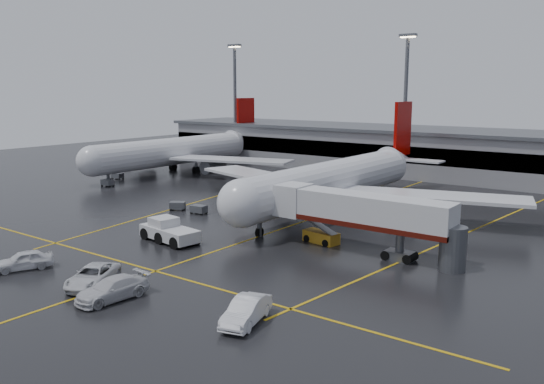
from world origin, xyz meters
The scene contains 22 objects.
ground centered at (0.00, 0.00, 0.00)m, with size 220.00×220.00×0.00m, color black.
apron_line_centre centered at (0.00, 0.00, 0.01)m, with size 0.25×90.00×0.02m, color gold.
apron_line_stop centered at (0.00, -22.00, 0.01)m, with size 60.00×0.25×0.02m, color gold.
apron_line_left centered at (-20.00, 10.00, 0.01)m, with size 0.25×70.00×0.02m, color gold.
apron_line_right centered at (18.00, 10.00, 0.01)m, with size 0.25×70.00×0.02m, color gold.
terminal centered at (0.00, 47.93, 4.32)m, with size 122.00×19.00×8.60m.
light_mast_left centered at (-45.00, 42.00, 14.47)m, with size 3.00×1.20×25.45m.
light_mast_mid centered at (-5.00, 42.00, 14.47)m, with size 3.00×1.20×25.45m.
main_airliner centered at (0.00, 9.70, 4.21)m, with size 48.80×45.60×14.10m.
second_airliner centered at (-42.00, 21.70, 4.21)m, with size 48.80×45.60×14.10m.
jet_bridge centered at (11.87, -6.00, 3.93)m, with size 19.90×3.40×6.05m.
pushback_tractor centered at (-6.51, -14.31, 1.02)m, with size 7.52×3.97×2.57m.
belt_loader centered at (6.76, -5.09, 0.61)m, with size 4.13×2.38×2.48m.
service_van_a centered at (-1.28, -27.62, 0.83)m, with size 2.76×6.00×1.67m, color silver.
service_van_b centered at (2.53, -28.61, 0.85)m, with size 2.39×5.87×1.70m, color silver.
service_van_c centered at (13.57, -25.87, 0.88)m, with size 1.86×5.33×1.76m, color white.
service_van_d centered at (-9.86, -28.68, 0.85)m, with size 2.01×4.99×1.70m, color white.
baggage_cart_a centered at (-13.33, -2.71, 0.63)m, with size 2.14×1.52×1.12m.
baggage_cart_b centered at (-17.21, -2.73, 0.63)m, with size 2.38×2.20×1.12m.
baggage_cart_c centered at (-11.70, 5.92, 0.63)m, with size 2.38×2.10×1.12m.
baggage_cart_d centered at (-44.95, 9.23, 0.63)m, with size 2.14×1.52×1.12m.
baggage_cart_e centered at (-40.14, 3.42, 0.63)m, with size 2.06×1.39×1.12m.
Camera 1 is at (37.01, -54.31, 15.99)m, focal length 37.29 mm.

